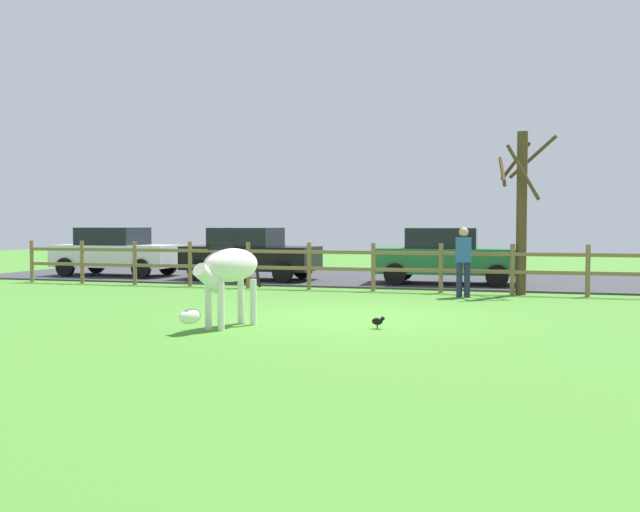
{
  "coord_description": "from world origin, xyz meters",
  "views": [
    {
      "loc": [
        2.91,
        -12.58,
        1.7
      ],
      "look_at": [
        -1.06,
        1.3,
        1.06
      ],
      "focal_mm": 39.43,
      "sensor_mm": 36.0,
      "label": 1
    }
  ],
  "objects_px": {
    "bare_tree": "(521,207)",
    "parked_car_black": "(250,253)",
    "parked_car_white": "(116,251)",
    "parked_car_green": "(446,255)",
    "visitor_near_fence": "(463,259)",
    "crow_on_grass": "(378,321)",
    "zebra": "(228,272)"
  },
  "relations": [
    {
      "from": "zebra",
      "to": "parked_car_white",
      "type": "relative_size",
      "value": 0.47
    },
    {
      "from": "bare_tree",
      "to": "parked_car_black",
      "type": "bearing_deg",
      "value": 165.79
    },
    {
      "from": "bare_tree",
      "to": "zebra",
      "type": "xyz_separation_m",
      "value": [
        -4.64,
        -7.04,
        -1.21
      ]
    },
    {
      "from": "crow_on_grass",
      "to": "parked_car_green",
      "type": "bearing_deg",
      "value": 88.48
    },
    {
      "from": "bare_tree",
      "to": "parked_car_black",
      "type": "xyz_separation_m",
      "value": [
        -7.84,
        1.99,
        -1.3
      ]
    },
    {
      "from": "parked_car_green",
      "to": "parked_car_white",
      "type": "distance_m",
      "value": 10.6
    },
    {
      "from": "parked_car_black",
      "to": "parked_car_white",
      "type": "distance_m",
      "value": 4.77
    },
    {
      "from": "bare_tree",
      "to": "parked_car_white",
      "type": "xyz_separation_m",
      "value": [
        -12.6,
        2.31,
        -1.3
      ]
    },
    {
      "from": "parked_car_black",
      "to": "parked_car_white",
      "type": "xyz_separation_m",
      "value": [
        -4.76,
        0.32,
        0.0
      ]
    },
    {
      "from": "parked_car_black",
      "to": "visitor_near_fence",
      "type": "distance_m",
      "value": 7.2
    },
    {
      "from": "crow_on_grass",
      "to": "parked_car_black",
      "type": "relative_size",
      "value": 0.05
    },
    {
      "from": "parked_car_black",
      "to": "visitor_near_fence",
      "type": "relative_size",
      "value": 2.47
    },
    {
      "from": "parked_car_white",
      "to": "parked_car_green",
      "type": "bearing_deg",
      "value": -1.23
    },
    {
      "from": "crow_on_grass",
      "to": "parked_car_green",
      "type": "xyz_separation_m",
      "value": [
        0.23,
        8.55,
        0.72
      ]
    },
    {
      "from": "bare_tree",
      "to": "zebra",
      "type": "distance_m",
      "value": 8.52
    },
    {
      "from": "parked_car_black",
      "to": "parked_car_white",
      "type": "relative_size",
      "value": 1.01
    },
    {
      "from": "zebra",
      "to": "visitor_near_fence",
      "type": "height_order",
      "value": "visitor_near_fence"
    },
    {
      "from": "zebra",
      "to": "parked_car_white",
      "type": "bearing_deg",
      "value": 130.42
    },
    {
      "from": "zebra",
      "to": "parked_car_black",
      "type": "distance_m",
      "value": 9.57
    },
    {
      "from": "crow_on_grass",
      "to": "parked_car_white",
      "type": "distance_m",
      "value": 13.61
    },
    {
      "from": "crow_on_grass",
      "to": "parked_car_green",
      "type": "height_order",
      "value": "parked_car_green"
    },
    {
      "from": "visitor_near_fence",
      "to": "zebra",
      "type": "bearing_deg",
      "value": -119.03
    },
    {
      "from": "bare_tree",
      "to": "visitor_near_fence",
      "type": "height_order",
      "value": "bare_tree"
    },
    {
      "from": "crow_on_grass",
      "to": "zebra",
      "type": "bearing_deg",
      "value": -166.91
    },
    {
      "from": "visitor_near_fence",
      "to": "parked_car_black",
      "type": "bearing_deg",
      "value": 155.54
    },
    {
      "from": "bare_tree",
      "to": "parked_car_black",
      "type": "height_order",
      "value": "bare_tree"
    },
    {
      "from": "parked_car_green",
      "to": "parked_car_white",
      "type": "relative_size",
      "value": 1.01
    },
    {
      "from": "parked_car_white",
      "to": "visitor_near_fence",
      "type": "height_order",
      "value": "visitor_near_fence"
    },
    {
      "from": "crow_on_grass",
      "to": "parked_car_green",
      "type": "relative_size",
      "value": 0.05
    },
    {
      "from": "crow_on_grass",
      "to": "visitor_near_fence",
      "type": "xyz_separation_m",
      "value": [
        0.94,
        5.48,
        0.78
      ]
    },
    {
      "from": "bare_tree",
      "to": "parked_car_green",
      "type": "bearing_deg",
      "value": 133.97
    },
    {
      "from": "parked_car_white",
      "to": "visitor_near_fence",
      "type": "xyz_separation_m",
      "value": [
        11.31,
        -3.3,
        0.06
      ]
    }
  ]
}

